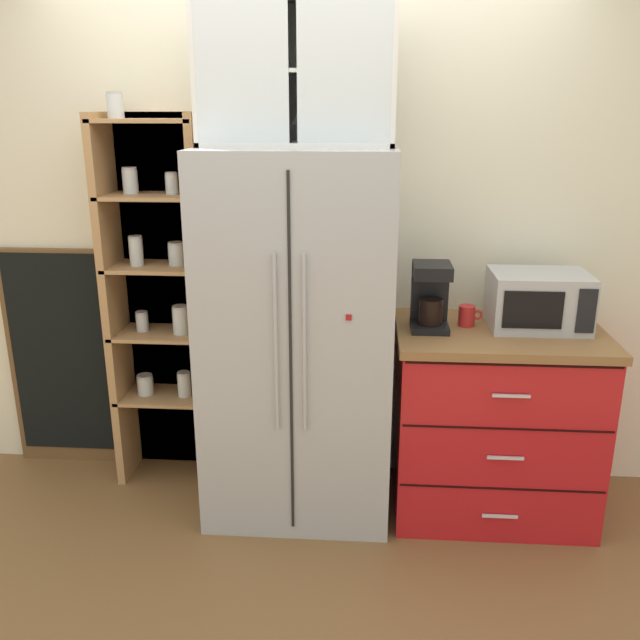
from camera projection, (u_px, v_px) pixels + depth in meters
The scene contains 13 objects.
ground_plane at pixel (300, 500), 3.41m from camera, with size 10.74×10.74×0.00m, color brown.
wall_back_cream at pixel (306, 238), 3.40m from camera, with size 5.04×0.10×2.55m, color silver.
refrigerator at pixel (299, 337), 3.15m from camera, with size 0.87×0.70×1.75m.
pantry_shelf_column at pixel (163, 297), 3.42m from camera, with size 0.55×0.31×1.98m.
counter_cabinet at pixel (493, 420), 3.23m from camera, with size 0.96×0.67×0.93m.
microwave at pixel (538, 300), 3.09m from camera, with size 0.44×0.33×0.26m.
coffee_maker at pixel (430, 295), 3.07m from camera, with size 0.17×0.20×0.31m.
mug_red at pixel (467, 316), 3.13m from camera, with size 0.11×0.08×0.10m.
mug_charcoal at pixel (504, 324), 3.01m from camera, with size 0.11×0.08×0.09m.
bottle_cobalt at pixel (501, 305), 3.10m from camera, with size 0.06×0.06×0.25m.
bottle_green at pixel (503, 308), 3.03m from camera, with size 0.07×0.07×0.26m.
upper_cabinet at pixel (297, 73), 2.84m from camera, with size 0.83×0.32×0.61m.
chalkboard_menu at pixel (63, 358), 3.62m from camera, with size 0.60×0.04×1.21m.
Camera 1 is at (0.31, -2.95, 1.91)m, focal length 37.53 mm.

